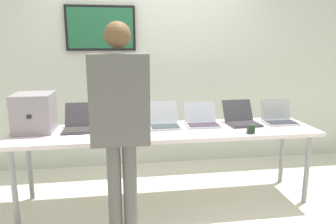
# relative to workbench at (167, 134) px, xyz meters

# --- Properties ---
(ground) EXTENTS (8.00, 8.00, 0.04)m
(ground) POSITION_rel_workbench_xyz_m (0.00, 0.00, -0.74)
(ground) COLOR beige
(back_wall) EXTENTS (8.00, 0.11, 2.48)m
(back_wall) POSITION_rel_workbench_xyz_m (-0.02, 1.13, 0.53)
(back_wall) COLOR beige
(back_wall) RESTS_ON ground
(workbench) EXTENTS (3.00, 0.70, 0.77)m
(workbench) POSITION_rel_workbench_xyz_m (0.00, 0.00, 0.00)
(workbench) COLOR silver
(workbench) RESTS_ON ground
(equipment_box) EXTENTS (0.35, 0.38, 0.37)m
(equipment_box) POSITION_rel_workbench_xyz_m (-1.27, 0.13, 0.24)
(equipment_box) COLOR gray
(equipment_box) RESTS_ON workbench
(laptop_station_0) EXTENTS (0.33, 0.37, 0.25)m
(laptop_station_0) POSITION_rel_workbench_xyz_m (-0.84, 0.12, 0.11)
(laptop_station_0) COLOR #3C383F
(laptop_station_0) RESTS_ON workbench
(laptop_station_1) EXTENTS (0.38, 0.35, 0.23)m
(laptop_station_1) POSITION_rel_workbench_xyz_m (-0.42, 0.11, 0.11)
(laptop_station_1) COLOR #ACB3B7
(laptop_station_1) RESTS_ON workbench
(laptop_station_2) EXTENTS (0.31, 0.35, 0.24)m
(laptop_station_2) POSITION_rel_workbench_xyz_m (-0.01, 0.13, 0.11)
(laptop_station_2) COLOR #ABAEB6
(laptop_station_2) RESTS_ON workbench
(laptop_station_3) EXTENTS (0.34, 0.33, 0.23)m
(laptop_station_3) POSITION_rel_workbench_xyz_m (0.39, 0.13, 0.10)
(laptop_station_3) COLOR #A8AEB9
(laptop_station_3) RESTS_ON workbench
(laptop_station_4) EXTENTS (0.34, 0.38, 0.23)m
(laptop_station_4) POSITION_rel_workbench_xyz_m (0.82, 0.11, 0.11)
(laptop_station_4) COLOR #35363B
(laptop_station_4) RESTS_ON workbench
(laptop_station_5) EXTENTS (0.34, 0.29, 0.24)m
(laptop_station_5) POSITION_rel_workbench_xyz_m (1.24, 0.10, 0.11)
(laptop_station_5) COLOR #B1B6B9
(laptop_station_5) RESTS_ON workbench
(person) EXTENTS (0.44, 0.58, 1.76)m
(person) POSITION_rel_workbench_xyz_m (-0.45, -0.62, 0.35)
(person) COLOR #5E5C59
(person) RESTS_ON ground
(coffee_mug) EXTENTS (0.08, 0.08, 0.08)m
(coffee_mug) POSITION_rel_workbench_xyz_m (0.78, -0.25, 0.09)
(coffee_mug) COLOR #1E3021
(coffee_mug) RESTS_ON workbench
(paper_sheet) EXTENTS (0.22, 0.30, 0.00)m
(paper_sheet) POSITION_rel_workbench_xyz_m (-0.70, -0.17, 0.05)
(paper_sheet) COLOR white
(paper_sheet) RESTS_ON workbench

